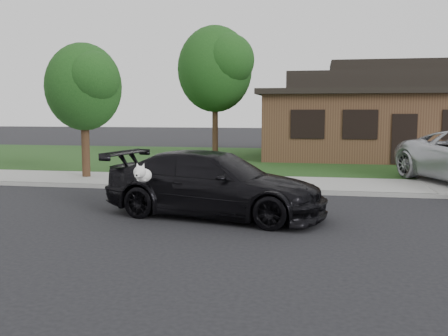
# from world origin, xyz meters

# --- Properties ---
(ground) EXTENTS (120.00, 120.00, 0.00)m
(ground) POSITION_xyz_m (0.00, 0.00, 0.00)
(ground) COLOR black
(ground) RESTS_ON ground
(sidewalk) EXTENTS (60.00, 3.00, 0.12)m
(sidewalk) POSITION_xyz_m (0.00, 5.00, 0.06)
(sidewalk) COLOR gray
(sidewalk) RESTS_ON ground
(curb) EXTENTS (60.00, 0.12, 0.12)m
(curb) POSITION_xyz_m (0.00, 3.50, 0.06)
(curb) COLOR gray
(curb) RESTS_ON ground
(lawn) EXTENTS (60.00, 13.00, 0.13)m
(lawn) POSITION_xyz_m (0.00, 13.00, 0.07)
(lawn) COLOR #193814
(lawn) RESTS_ON ground
(sedan) EXTENTS (5.42, 3.07, 1.48)m
(sedan) POSITION_xyz_m (-1.87, 0.11, 0.74)
(sedan) COLOR black
(sedan) RESTS_ON ground
(house) EXTENTS (12.60, 8.60, 4.65)m
(house) POSITION_xyz_m (4.00, 15.00, 2.13)
(house) COLOR #422B1C
(house) RESTS_ON ground
(tree_0) EXTENTS (3.78, 3.60, 6.34)m
(tree_0) POSITION_xyz_m (-4.34, 12.88, 4.48)
(tree_0) COLOR #332114
(tree_0) RESTS_ON ground
(tree_2) EXTENTS (2.73, 2.60, 4.59)m
(tree_2) POSITION_xyz_m (-7.38, 5.11, 3.27)
(tree_2) COLOR #332114
(tree_2) RESTS_ON ground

